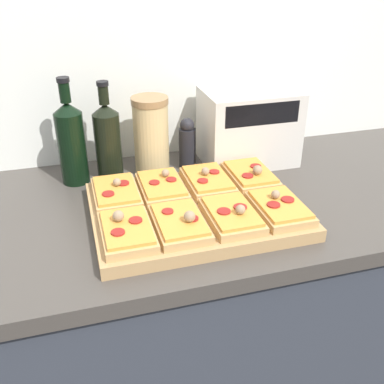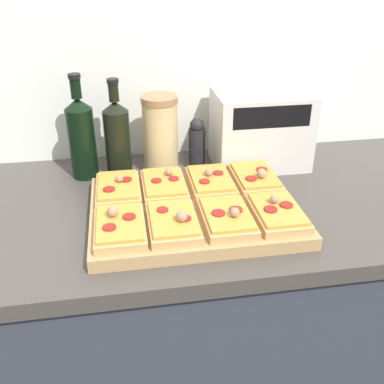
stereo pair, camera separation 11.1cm
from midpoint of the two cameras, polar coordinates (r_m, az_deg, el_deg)
The scene contains 16 objects.
wall_back at distance 1.39m, azimuth -9.89°, elevation 17.48°, with size 6.00×0.06×2.50m.
kitchen_counter at distance 1.45m, azimuth -5.36°, elevation -17.59°, with size 2.63×0.67×0.92m.
cutting_board at distance 1.10m, azimuth -2.45°, elevation -2.43°, with size 0.50×0.38×0.03m, color tan.
pizza_slice_back_left at distance 1.14m, azimuth -12.38°, elevation -0.14°, with size 0.11×0.17×0.05m.
pizza_slice_back_midleft at distance 1.15m, azimuth -6.45°, elevation 0.65°, with size 0.11×0.17×0.05m.
pizza_slice_back_midright at distance 1.18m, azimuth -0.69°, elevation 1.40°, with size 0.11×0.17×0.05m.
pizza_slice_back_right at distance 1.21m, azimuth 4.85°, elevation 2.11°, with size 0.11×0.17×0.05m.
pizza_slice_front_left at distance 0.99m, azimuth -11.50°, elevation -4.92°, with size 0.11×0.17×0.05m.
pizza_slice_front_midleft at distance 1.00m, azimuth -4.57°, elevation -3.99°, with size 0.11×0.17×0.05m.
pizza_slice_front_midright at distance 1.03m, azimuth 2.01°, elevation -3.01°, with size 0.11×0.17×0.05m.
pizza_slice_front_right at distance 1.06m, azimuth 8.16°, elevation -2.04°, with size 0.11×0.17×0.05m.
olive_oil_bottle at distance 1.28m, azimuth -17.51°, elevation 6.10°, with size 0.08×0.08×0.30m.
wine_bottle at distance 1.28m, azimuth -13.11°, elevation 6.39°, with size 0.07×0.07×0.28m.
grain_jar_tall at distance 1.29m, azimuth -7.68°, elevation 7.02°, with size 0.10×0.10×0.23m.
pepper_mill at distance 1.32m, azimuth -3.02°, elevation 6.03°, with size 0.05×0.05×0.16m.
toaster_oven at distance 1.36m, azimuth 4.88°, elevation 8.25°, with size 0.30×0.19×0.22m.
Camera 1 is at (-0.21, -0.67, 1.51)m, focal length 42.00 mm.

